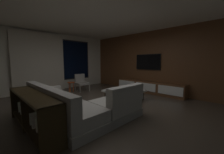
{
  "coord_description": "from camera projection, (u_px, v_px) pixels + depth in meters",
  "views": [
    {
      "loc": [
        -2.5,
        -2.9,
        1.37
      ],
      "look_at": [
        1.1,
        0.68,
        0.78
      ],
      "focal_mm": 21.61,
      "sensor_mm": 36.0,
      "label": 1
    }
  ],
  "objects": [
    {
      "name": "mounted_tv",
      "position": [
        148.0,
        62.0,
        6.05
      ],
      "size": [
        0.05,
        1.2,
        0.69
      ],
      "color": "black"
    },
    {
      "name": "side_stool",
      "position": [
        71.0,
        84.0,
        5.99
      ],
      "size": [
        0.32,
        0.32,
        0.46
      ],
      "color": "#BF4C1E",
      "rests_on": "floor"
    },
    {
      "name": "ceiling",
      "position": [
        101.0,
        12.0,
        3.65
      ],
      "size": [
        8.2,
        8.2,
        0.0
      ],
      "primitive_type": "plane",
      "color": "silver"
    },
    {
      "name": "book_stack_on_coffee_table",
      "position": [
        125.0,
        89.0,
        4.74
      ],
      "size": [
        0.26,
        0.2,
        0.09
      ],
      "color": "tan",
      "rests_on": "coffee_table"
    },
    {
      "name": "console_table_behind_couch",
      "position": [
        32.0,
        110.0,
        2.67
      ],
      "size": [
        0.4,
        2.1,
        0.74
      ],
      "color": "black",
      "rests_on": "floor"
    },
    {
      "name": "accent_chair_near_window",
      "position": [
        81.0,
        82.0,
        6.32
      ],
      "size": [
        0.59,
        0.61,
        0.78
      ],
      "color": "#B2ADA0",
      "rests_on": "floor"
    },
    {
      "name": "media_console",
      "position": [
        149.0,
        87.0,
        5.91
      ],
      "size": [
        0.46,
        3.1,
        0.52
      ],
      "color": "brown",
      "rests_on": "floor"
    },
    {
      "name": "back_wall_with_window",
      "position": [
        50.0,
        62.0,
        6.29
      ],
      "size": [
        6.6,
        0.3,
        2.7
      ],
      "color": "silver",
      "rests_on": "floor"
    },
    {
      "name": "sectional_couch",
      "position": [
        77.0,
        107.0,
        3.24
      ],
      "size": [
        1.98,
        2.5,
        0.82
      ],
      "color": "gray",
      "rests_on": "floor"
    },
    {
      "name": "coffee_table",
      "position": [
        124.0,
        95.0,
        4.82
      ],
      "size": [
        1.16,
        1.16,
        0.36
      ],
      "color": "black",
      "rests_on": "floor"
    },
    {
      "name": "floor",
      "position": [
        102.0,
        108.0,
        3.96
      ],
      "size": [
        9.2,
        9.2,
        0.0
      ],
      "primitive_type": "plane",
      "color": "#473D33"
    },
    {
      "name": "media_wall",
      "position": [
        154.0,
        62.0,
        5.96
      ],
      "size": [
        0.12,
        7.8,
        2.7
      ],
      "color": "brown",
      "rests_on": "floor"
    }
  ]
}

